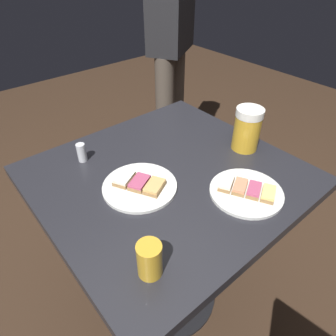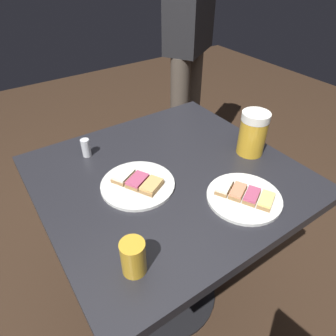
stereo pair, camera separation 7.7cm
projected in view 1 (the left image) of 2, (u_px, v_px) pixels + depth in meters
name	position (u px, v px, depth m)	size (l,w,h in m)	color
ground_plane	(168.00, 293.00, 1.42)	(6.00, 6.00, 0.00)	#382619
cafe_table	(168.00, 205.00, 1.07)	(0.77, 0.81, 0.73)	black
plate_near	(139.00, 185.00, 0.92)	(0.23, 0.23, 0.03)	white
plate_far	(246.00, 191.00, 0.89)	(0.22, 0.22, 0.03)	white
beer_mug	(247.00, 129.00, 1.05)	(0.14, 0.10, 0.16)	gold
beer_glass_small	(150.00, 259.00, 0.66)	(0.06, 0.06, 0.09)	gold
salt_shaker	(82.00, 153.00, 1.01)	(0.03, 0.03, 0.07)	silver
patron_standing	(171.00, 32.00, 1.64)	(0.32, 0.37, 1.60)	#51473D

